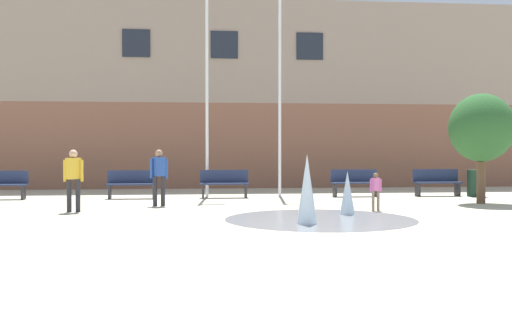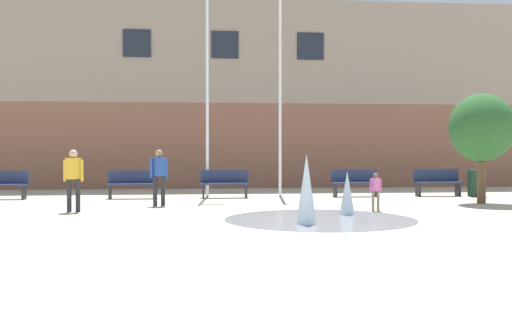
% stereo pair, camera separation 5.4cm
% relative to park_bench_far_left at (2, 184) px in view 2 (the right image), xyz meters
% --- Properties ---
extents(ground_plane, '(100.00, 100.00, 0.00)m').
position_rel_park_bench_far_left_xyz_m(ground_plane, '(7.33, -11.47, -0.48)').
color(ground_plane, '#BCB299').
extents(library_building, '(36.00, 6.05, 7.72)m').
position_rel_park_bench_far_left_xyz_m(library_building, '(7.33, 7.49, 3.38)').
color(library_building, brown).
rests_on(library_building, ground).
extents(splash_fountain, '(4.38, 4.38, 1.51)m').
position_rel_park_bench_far_left_xyz_m(splash_fountain, '(8.97, -6.50, 0.03)').
color(splash_fountain, gray).
rests_on(splash_fountain, ground).
extents(park_bench_far_left, '(1.60, 0.44, 0.91)m').
position_rel_park_bench_far_left_xyz_m(park_bench_far_left, '(0.00, 0.00, 0.00)').
color(park_bench_far_left, '#28282D').
rests_on(park_bench_far_left, ground).
extents(park_bench_under_left_flagpole, '(1.60, 0.44, 0.91)m').
position_rel_park_bench_far_left_xyz_m(park_bench_under_left_flagpole, '(4.11, -0.11, 0.00)').
color(park_bench_under_left_flagpole, '#28282D').
rests_on(park_bench_under_left_flagpole, ground).
extents(park_bench_under_right_flagpole, '(1.60, 0.44, 0.91)m').
position_rel_park_bench_far_left_xyz_m(park_bench_under_right_flagpole, '(7.10, -0.07, 0.00)').
color(park_bench_under_right_flagpole, '#28282D').
rests_on(park_bench_under_right_flagpole, ground).
extents(park_bench_near_trashcan, '(1.60, 0.44, 0.91)m').
position_rel_park_bench_far_left_xyz_m(park_bench_near_trashcan, '(11.51, -0.01, 0.00)').
color(park_bench_near_trashcan, '#28282D').
rests_on(park_bench_near_trashcan, ground).
extents(park_bench_far_right, '(1.60, 0.44, 0.91)m').
position_rel_park_bench_far_left_xyz_m(park_bench_far_right, '(14.35, -0.10, 0.00)').
color(park_bench_far_right, '#28282D').
rests_on(park_bench_far_right, ground).
extents(adult_near_bench, '(0.50, 0.37, 1.59)m').
position_rel_park_bench_far_left_xyz_m(adult_near_bench, '(3.06, -4.15, 0.45)').
color(adult_near_bench, '#28282D').
rests_on(adult_near_bench, ground).
extents(child_with_pink_shirt, '(0.31, 0.21, 0.99)m').
position_rel_park_bench_far_left_xyz_m(child_with_pink_shirt, '(10.80, -4.64, 0.10)').
color(child_with_pink_shirt, '#89755B').
rests_on(child_with_pink_shirt, ground).
extents(teen_by_trashcan, '(0.50, 0.38, 1.59)m').
position_rel_park_bench_far_left_xyz_m(teen_by_trashcan, '(5.13, -2.73, 0.45)').
color(teen_by_trashcan, '#28282D').
rests_on(teen_by_trashcan, ground).
extents(flagpole_left, '(0.80, 0.10, 8.06)m').
position_rel_park_bench_far_left_xyz_m(flagpole_left, '(6.57, 0.48, 3.80)').
color(flagpole_left, silver).
rests_on(flagpole_left, ground).
extents(flagpole_right, '(0.80, 0.10, 8.15)m').
position_rel_park_bench_far_left_xyz_m(flagpole_right, '(9.05, 0.48, 3.84)').
color(flagpole_right, silver).
rests_on(flagpole_right, ground).
extents(trash_can, '(0.56, 0.56, 0.90)m').
position_rel_park_bench_far_left_xyz_m(trash_can, '(15.56, -0.47, -0.03)').
color(trash_can, '#193323').
rests_on(trash_can, ground).
extents(street_tree_near_building, '(1.88, 1.88, 3.23)m').
position_rel_park_bench_far_left_xyz_m(street_tree_near_building, '(14.51, -2.94, 1.74)').
color(street_tree_near_building, brown).
rests_on(street_tree_near_building, ground).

